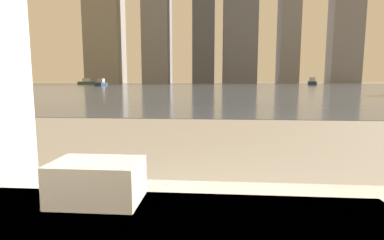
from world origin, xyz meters
name	(u,v)px	position (x,y,z in m)	size (l,w,h in m)	color
towel_stack	(97,181)	(-0.13, 0.84, 0.61)	(0.25, 0.16, 0.12)	silver
harbor_water	(215,85)	(0.00, 62.00, 0.01)	(180.00, 110.00, 0.01)	slate
harbor_boat_0	(101,83)	(-19.79, 51.21, 0.46)	(1.26, 3.45, 1.29)	navy
harbor_boat_1	(312,82)	(20.80, 66.59, 0.59)	(2.48, 4.66, 1.66)	navy
harbor_boat_2	(86,82)	(-31.22, 70.85, 0.55)	(3.10, 4.25, 1.52)	#335647
skyline_tower_5	(347,14)	(47.73, 118.00, 25.16)	(11.02, 6.92, 50.32)	slate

